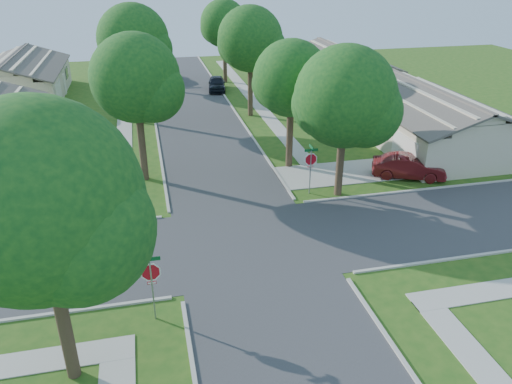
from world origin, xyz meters
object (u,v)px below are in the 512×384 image
object	(u,v)px
stop_sign_sw	(151,275)
tree_e_far	(224,26)
car_curb_east	(217,84)
tree_e_near	(292,82)
tree_w_near	(137,82)
tree_ne_corner	(346,101)
tree_sw_corner	(42,209)
tree_w_mid	(134,43)
tree_w_far	(134,33)
house_ne_far	(339,73)
house_nw_far	(20,82)
house_ne_near	(429,124)
tree_e_mid	(251,42)
stop_sign_ne	(311,161)
car_curb_west	(167,74)
car_driveway	(409,167)

from	to	relation	value
stop_sign_sw	tree_e_far	world-z (taller)	tree_e_far
car_curb_east	tree_e_near	bearing A→B (deg)	-77.94
tree_w_near	tree_ne_corner	xyz separation A→B (m)	(11.00, -4.80, -0.52)
tree_w_near	tree_sw_corner	xyz separation A→B (m)	(-2.79, -16.00, 0.15)
tree_w_mid	stop_sign_sw	bearing A→B (deg)	-90.13
tree_w_far	car_curb_east	size ratio (longest dim) A/B	1.89
tree_w_near	tree_w_far	bearing A→B (deg)	90.01
tree_e_far	house_ne_far	distance (m)	13.09
tree_e_far	house_nw_far	bearing A→B (deg)	-174.47
tree_w_near	tree_sw_corner	size ratio (longest dim) A/B	0.94
house_ne_near	house_ne_far	xyz separation A→B (m)	(0.00, 18.00, 0.00)
tree_w_mid	house_ne_near	distance (m)	23.46
tree_e_far	stop_sign_sw	bearing A→B (deg)	-103.73
tree_e_near	house_ne_far	distance (m)	23.30
tree_e_mid	tree_sw_corner	size ratio (longest dim) A/B	0.96
house_ne_far	tree_e_mid	bearing A→B (deg)	-144.58
tree_e_near	tree_w_far	xyz separation A→B (m)	(-9.40, 25.00, -0.14)
stop_sign_ne	car_curb_west	bearing A→B (deg)	101.11
tree_w_far	house_nw_far	world-z (taller)	tree_w_far
tree_sw_corner	car_curb_east	world-z (taller)	tree_sw_corner
tree_e_near	tree_w_mid	world-z (taller)	tree_w_mid
tree_w_mid	car_curb_west	world-z (taller)	tree_w_mid
tree_w_far	car_curb_west	world-z (taller)	tree_w_far
stop_sign_ne	house_ne_near	distance (m)	12.94
house_nw_far	car_driveway	world-z (taller)	house_nw_far
tree_sw_corner	tree_w_mid	bearing A→B (deg)	84.30
tree_e_mid	car_curb_west	distance (m)	17.60
stop_sign_ne	house_nw_far	size ratio (longest dim) A/B	0.22
tree_w_near	tree_w_far	size ratio (longest dim) A/B	1.12
car_driveway	tree_e_mid	bearing A→B (deg)	47.02
tree_sw_corner	car_curb_west	bearing A→B (deg)	82.28
house_ne_far	car_curb_east	world-z (taller)	house_ne_far
tree_w_far	car_curb_east	bearing A→B (deg)	-24.20
tree_e_mid	tree_ne_corner	world-z (taller)	tree_e_mid
stop_sign_sw	tree_e_mid	distance (m)	27.71
tree_sw_corner	house_ne_far	xyz separation A→B (m)	(23.43, 35.99, -4.75)
stop_sign_sw	house_ne_far	world-z (taller)	house_ne_far
house_ne_near	car_curb_east	world-z (taller)	house_ne_near
stop_sign_ne	tree_e_mid	distance (m)	16.84
stop_sign_ne	house_ne_near	xyz separation A→B (m)	(11.29, 6.30, -0.51)
tree_e_mid	house_nw_far	distance (m)	23.95
car_driveway	tree_w_near	bearing A→B (deg)	101.27
tree_ne_corner	tree_w_mid	bearing A→B (deg)	123.22
tree_ne_corner	car_curb_east	distance (m)	26.90
tree_e_near	tree_e_mid	distance (m)	12.02
tree_e_near	tree_ne_corner	distance (m)	5.06
tree_e_mid	car_driveway	world-z (taller)	tree_e_mid
house_nw_far	car_curb_west	distance (m)	15.15
stop_sign_ne	car_curb_west	size ratio (longest dim) A/B	0.60
car_curb_west	car_curb_east	bearing A→B (deg)	131.36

